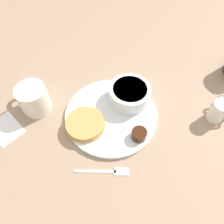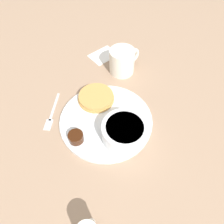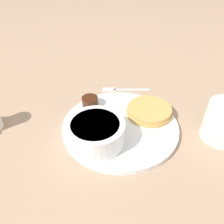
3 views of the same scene
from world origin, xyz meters
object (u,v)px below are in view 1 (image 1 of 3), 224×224
(plate, at_px, (111,115))
(fork, at_px, (108,171))
(bowl, at_px, (130,94))
(coffee_mug, at_px, (33,99))
(creamer_pitcher_near, at_px, (218,111))

(plate, height_order, fork, plate)
(fork, bearing_deg, plate, 144.96)
(bowl, relative_size, coffee_mug, 1.03)
(plate, relative_size, fork, 2.16)
(plate, bearing_deg, coffee_mug, -131.12)
(bowl, xyz_separation_m, fork, (0.15, -0.17, -0.04))
(bowl, height_order, coffee_mug, coffee_mug)
(coffee_mug, height_order, creamer_pitcher_near, coffee_mug)
(fork, bearing_deg, coffee_mug, -165.18)
(plate, xyz_separation_m, creamer_pitcher_near, (0.16, 0.25, 0.03))
(bowl, distance_m, fork, 0.23)
(plate, bearing_deg, bowl, 103.15)
(plate, relative_size, bowl, 2.22)
(bowl, bearing_deg, creamer_pitcher_near, 43.74)
(creamer_pitcher_near, bearing_deg, coffee_mug, -126.79)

